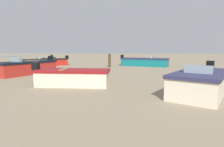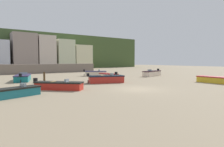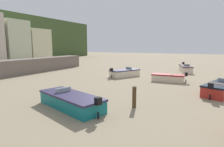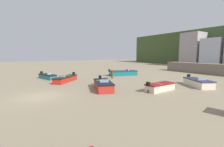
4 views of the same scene
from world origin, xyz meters
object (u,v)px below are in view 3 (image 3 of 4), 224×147
object	(u,v)px
boat_cream_4	(168,78)
mooring_post_near_water	(134,97)
boat_red_7	(221,89)
boat_teal_6	(71,101)
boat_cream_1	(185,69)
boat_cream_0	(125,73)

from	to	relation	value
boat_cream_4	mooring_post_near_water	xyz separation A→B (m)	(-9.81, 0.24, 0.26)
boat_red_7	boat_teal_6	bearing A→B (deg)	-117.28
boat_cream_4	boat_red_7	size ratio (longest dim) A/B	0.80
boat_cream_4	boat_red_7	distance (m)	6.00
boat_cream_4	mooring_post_near_water	world-z (taller)	mooring_post_near_water
boat_red_7	boat_cream_1	bearing A→B (deg)	126.65
boat_cream_0	boat_teal_6	bearing A→B (deg)	-54.22
boat_cream_1	boat_cream_4	bearing A→B (deg)	70.14
mooring_post_near_water	boat_teal_6	bearing A→B (deg)	118.02
boat_cream_4	mooring_post_near_water	bearing A→B (deg)	175.53
boat_red_7	mooring_post_near_water	distance (m)	7.93
boat_cream_0	boat_teal_6	size ratio (longest dim) A/B	0.79
boat_red_7	mooring_post_near_water	world-z (taller)	mooring_post_near_water
boat_cream_0	boat_cream_1	world-z (taller)	boat_cream_1
boat_teal_6	boat_cream_4	bearing A→B (deg)	-0.55
boat_cream_0	boat_teal_6	xyz separation A→B (m)	(-12.56, -1.78, -0.01)
boat_cream_0	boat_red_7	bearing A→B (deg)	3.84
boat_cream_0	mooring_post_near_water	distance (m)	11.93
boat_cream_0	boat_red_7	size ratio (longest dim) A/B	0.89
boat_cream_0	boat_cream_4	world-z (taller)	boat_cream_0
boat_cream_0	mooring_post_near_water	bearing A→B (deg)	-36.06
boat_cream_1	boat_red_7	size ratio (longest dim) A/B	1.05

